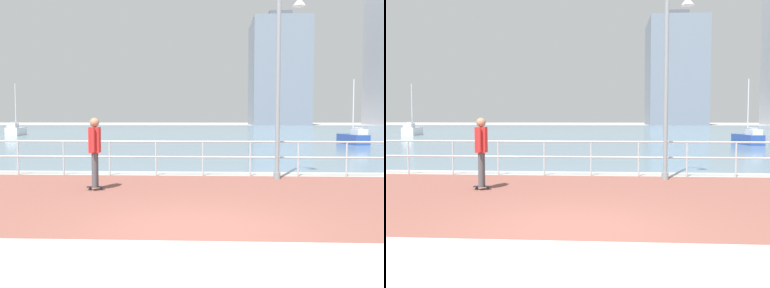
# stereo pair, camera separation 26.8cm
# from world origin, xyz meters

# --- Properties ---
(ground) EXTENTS (220.00, 220.00, 0.00)m
(ground) POSITION_xyz_m (0.00, 40.00, 0.00)
(ground) COLOR #ADAAA5
(brick_paving) EXTENTS (28.00, 6.78, 0.01)m
(brick_paving) POSITION_xyz_m (0.00, 2.77, 0.00)
(brick_paving) COLOR brown
(brick_paving) RESTS_ON ground
(harbor_water) EXTENTS (180.00, 88.00, 0.00)m
(harbor_water) POSITION_xyz_m (0.00, 51.17, 0.00)
(harbor_water) COLOR slate
(harbor_water) RESTS_ON ground
(waterfront_railing) EXTENTS (25.25, 0.06, 1.05)m
(waterfront_railing) POSITION_xyz_m (-0.00, 6.17, 0.72)
(waterfront_railing) COLOR #B2BCC1
(waterfront_railing) RESTS_ON ground
(lamppost) EXTENTS (0.81, 0.37, 5.67)m
(lamppost) POSITION_xyz_m (2.25, 5.54, 3.14)
(lamppost) COLOR gray
(lamppost) RESTS_ON ground
(skateboarder) EXTENTS (0.41, 0.56, 1.73)m
(skateboarder) POSITION_xyz_m (-2.51, 3.52, 1.04)
(skateboarder) COLOR black
(skateboarder) RESTS_ON ground
(sailboat_yellow) EXTENTS (1.73, 3.79, 5.13)m
(sailboat_yellow) POSITION_xyz_m (-19.19, 35.20, 0.49)
(sailboat_yellow) COLOR white
(sailboat_yellow) RESTS_ON ground
(sailboat_navy) EXTENTS (1.28, 3.11, 4.25)m
(sailboat_navy) POSITION_xyz_m (9.51, 22.05, 0.41)
(sailboat_navy) COLOR #284799
(sailboat_navy) RESTS_ON ground
(tower_concrete) EXTENTS (13.68, 17.10, 27.75)m
(tower_concrete) POSITION_xyz_m (16.80, 103.48, 13.04)
(tower_concrete) COLOR slate
(tower_concrete) RESTS_ON ground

